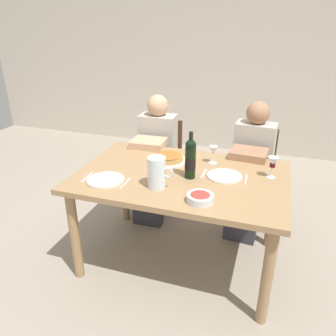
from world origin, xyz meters
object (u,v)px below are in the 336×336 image
(dinner_plate_right_setting, at_px, (224,176))
(wine_bottle, at_px, (190,159))
(dining_table, at_px, (181,186))
(salad_bowl, at_px, (200,197))
(baked_tart, at_px, (169,158))
(wine_glass_left_diner, at_px, (273,163))
(diner_left, at_px, (155,155))
(diner_right, at_px, (250,166))
(chair_left, at_px, (162,157))
(water_pitcher, at_px, (157,174))
(chair_right, at_px, (253,168))
(dinner_plate_left_setting, at_px, (106,180))
(wine_glass_right_diner, at_px, (213,151))

(dinner_plate_right_setting, bearing_deg, wine_bottle, -159.65)
(dining_table, xyz_separation_m, salad_bowl, (0.22, -0.34, 0.12))
(baked_tart, relative_size, dinner_plate_right_setting, 1.17)
(salad_bowl, xyz_separation_m, wine_glass_left_diner, (0.40, 0.49, 0.08))
(diner_left, bearing_deg, diner_right, 178.48)
(dining_table, height_order, chair_left, chair_left)
(baked_tart, relative_size, chair_left, 0.33)
(wine_glass_left_diner, xyz_separation_m, diner_right, (-0.18, 0.50, -0.25))
(water_pitcher, distance_m, salad_bowl, 0.34)
(chair_right, relative_size, diner_right, 0.75)
(water_pitcher, distance_m, dinner_plate_left_setting, 0.38)
(wine_bottle, relative_size, salad_bowl, 2.03)
(wine_glass_left_diner, distance_m, wine_glass_right_diner, 0.46)
(dining_table, distance_m, water_pitcher, 0.32)
(chair_left, bearing_deg, diner_left, 89.56)
(water_pitcher, xyz_separation_m, wine_glass_left_diner, (0.71, 0.39, 0.02))
(wine_bottle, distance_m, water_pitcher, 0.28)
(wine_glass_right_diner, relative_size, chair_left, 0.16)
(wine_glass_right_diner, bearing_deg, chair_right, 65.34)
(baked_tart, relative_size, diner_left, 0.25)
(wine_bottle, relative_size, chair_right, 0.39)
(baked_tart, bearing_deg, wine_bottle, -44.87)
(dining_table, xyz_separation_m, water_pitcher, (-0.10, -0.24, 0.19))
(dinner_plate_right_setting, distance_m, diner_right, 0.63)
(diner_right, bearing_deg, chair_right, -89.25)
(dinner_plate_left_setting, xyz_separation_m, chair_left, (0.01, 1.13, -0.27))
(water_pitcher, height_order, wine_glass_left_diner, water_pitcher)
(wine_glass_left_diner, bearing_deg, salad_bowl, -128.82)
(wine_glass_left_diner, distance_m, chair_left, 1.34)
(wine_glass_left_diner, height_order, diner_left, diner_left)
(wine_bottle, relative_size, water_pitcher, 1.59)
(chair_right, bearing_deg, diner_left, 20.11)
(salad_bowl, xyz_separation_m, wine_glass_right_diner, (-0.04, 0.62, 0.07))
(diner_left, bearing_deg, chair_right, -166.95)
(wine_bottle, relative_size, diner_right, 0.29)
(wine_glass_left_diner, bearing_deg, dinner_plate_right_setting, -163.42)
(wine_glass_right_diner, bearing_deg, chair_left, 136.53)
(dinner_plate_right_setting, xyz_separation_m, diner_right, (0.14, 0.59, -0.15))
(dining_table, xyz_separation_m, diner_right, (0.44, 0.65, -0.05))
(salad_bowl, bearing_deg, diner_right, 77.46)
(chair_left, distance_m, diner_left, 0.26)
(wine_bottle, height_order, baked_tart, wine_bottle)
(water_pitcher, height_order, chair_right, water_pitcher)
(wine_bottle, height_order, water_pitcher, wine_bottle)
(wine_bottle, bearing_deg, diner_left, 127.93)
(baked_tart, bearing_deg, diner_left, 123.34)
(baked_tart, distance_m, chair_left, 0.78)
(water_pitcher, xyz_separation_m, chair_left, (-0.36, 1.11, -0.36))
(salad_bowl, relative_size, chair_left, 0.19)
(diner_left, bearing_deg, wine_bottle, 125.33)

